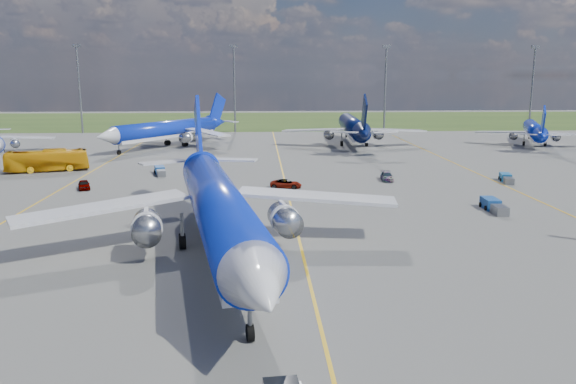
{
  "coord_description": "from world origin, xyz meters",
  "views": [
    {
      "loc": [
        -3.54,
        -40.05,
        14.82
      ],
      "look_at": [
        -0.91,
        11.86,
        4.0
      ],
      "focal_mm": 35.0,
      "sensor_mm": 36.0,
      "label": 1
    }
  ],
  "objects_px": {
    "service_car_b": "(286,184)",
    "baggage_tug_e": "(507,178)",
    "bg_jet_nnw": "(168,147)",
    "apron_bus": "(47,160)",
    "bg_jet_ne": "(533,145)",
    "bg_jet_n": "(353,145)",
    "service_car_c": "(387,176)",
    "baggage_tug_w": "(494,206)",
    "service_car_a": "(84,185)",
    "main_airliner": "(220,256)",
    "baggage_tug_c": "(160,171)"
  },
  "relations": [
    {
      "from": "bg_jet_ne",
      "to": "service_car_b",
      "type": "xyz_separation_m",
      "value": [
        -56.3,
        -45.53,
        0.59
      ]
    },
    {
      "from": "main_airliner",
      "to": "baggage_tug_w",
      "type": "xyz_separation_m",
      "value": [
        29.45,
        14.72,
        0.56
      ]
    },
    {
      "from": "bg_jet_n",
      "to": "service_car_b",
      "type": "height_order",
      "value": "bg_jet_n"
    },
    {
      "from": "apron_bus",
      "to": "service_car_b",
      "type": "xyz_separation_m",
      "value": [
        36.89,
        -15.34,
        -1.15
      ]
    },
    {
      "from": "service_car_b",
      "to": "service_car_c",
      "type": "bearing_deg",
      "value": -61.7
    },
    {
      "from": "apron_bus",
      "to": "baggage_tug_e",
      "type": "distance_m",
      "value": 69.54
    },
    {
      "from": "baggage_tug_w",
      "to": "baggage_tug_e",
      "type": "relative_size",
      "value": 1.1
    },
    {
      "from": "bg_jet_ne",
      "to": "baggage_tug_e",
      "type": "relative_size",
      "value": 6.93
    },
    {
      "from": "service_car_a",
      "to": "service_car_c",
      "type": "xyz_separation_m",
      "value": [
        41.63,
        4.19,
        -0.01
      ]
    },
    {
      "from": "service_car_c",
      "to": "baggage_tug_w",
      "type": "bearing_deg",
      "value": -61.05
    },
    {
      "from": "bg_jet_ne",
      "to": "service_car_b",
      "type": "bearing_deg",
      "value": 60.18
    },
    {
      "from": "bg_jet_nnw",
      "to": "baggage_tug_w",
      "type": "distance_m",
      "value": 74.61
    },
    {
      "from": "apron_bus",
      "to": "bg_jet_ne",
      "type": "bearing_deg",
      "value": -88.97
    },
    {
      "from": "service_car_c",
      "to": "baggage_tug_c",
      "type": "xyz_separation_m",
      "value": [
        -33.5,
        6.91,
        -0.07
      ]
    },
    {
      "from": "bg_jet_n",
      "to": "main_airliner",
      "type": "xyz_separation_m",
      "value": [
        -23.76,
        -76.39,
        0.0
      ]
    },
    {
      "from": "bg_jet_nnw",
      "to": "baggage_tug_e",
      "type": "bearing_deg",
      "value": -4.13
    },
    {
      "from": "bg_jet_n",
      "to": "bg_jet_ne",
      "type": "xyz_separation_m",
      "value": [
        39.44,
        -2.15,
        0.0
      ]
    },
    {
      "from": "bg_jet_n",
      "to": "baggage_tug_w",
      "type": "relative_size",
      "value": 7.89
    },
    {
      "from": "apron_bus",
      "to": "baggage_tug_w",
      "type": "bearing_deg",
      "value": -133.18
    },
    {
      "from": "bg_jet_n",
      "to": "apron_bus",
      "type": "distance_m",
      "value": 62.75
    },
    {
      "from": "bg_jet_nnw",
      "to": "bg_jet_n",
      "type": "xyz_separation_m",
      "value": [
        39.74,
        2.48,
        0.0
      ]
    },
    {
      "from": "bg_jet_n",
      "to": "service_car_c",
      "type": "distance_m",
      "value": 42.84
    },
    {
      "from": "bg_jet_nnw",
      "to": "baggage_tug_w",
      "type": "bearing_deg",
      "value": -18.82
    },
    {
      "from": "baggage_tug_w",
      "to": "baggage_tug_e",
      "type": "bearing_deg",
      "value": 64.48
    },
    {
      "from": "service_car_a",
      "to": "baggage_tug_c",
      "type": "xyz_separation_m",
      "value": [
        8.13,
        11.1,
        -0.08
      ]
    },
    {
      "from": "service_car_b",
      "to": "baggage_tug_e",
      "type": "bearing_deg",
      "value": -74.59
    },
    {
      "from": "bg_jet_nnw",
      "to": "bg_jet_n",
      "type": "bearing_deg",
      "value": 37.25
    },
    {
      "from": "baggage_tug_w",
      "to": "baggage_tug_c",
      "type": "height_order",
      "value": "baggage_tug_w"
    },
    {
      "from": "service_car_b",
      "to": "baggage_tug_e",
      "type": "height_order",
      "value": "service_car_b"
    },
    {
      "from": "bg_jet_ne",
      "to": "bg_jet_n",
      "type": "bearing_deg",
      "value": 18.1
    },
    {
      "from": "apron_bus",
      "to": "service_car_c",
      "type": "xyz_separation_m",
      "value": [
        51.67,
        -10.44,
        -1.14
      ]
    },
    {
      "from": "bg_jet_nnw",
      "to": "service_car_b",
      "type": "relative_size",
      "value": 9.54
    },
    {
      "from": "apron_bus",
      "to": "baggage_tug_c",
      "type": "xyz_separation_m",
      "value": [
        18.17,
        -3.53,
        -1.21
      ]
    },
    {
      "from": "baggage_tug_e",
      "to": "service_car_a",
      "type": "bearing_deg",
      "value": -164.13
    },
    {
      "from": "baggage_tug_w",
      "to": "bg_jet_ne",
      "type": "bearing_deg",
      "value": 62.8
    },
    {
      "from": "baggage_tug_w",
      "to": "main_airliner",
      "type": "bearing_deg",
      "value": -151.09
    },
    {
      "from": "bg_jet_ne",
      "to": "service_car_c",
      "type": "distance_m",
      "value": 58.1
    },
    {
      "from": "bg_jet_nnw",
      "to": "service_car_a",
      "type": "relative_size",
      "value": 11.41
    },
    {
      "from": "bg_jet_ne",
      "to": "main_airliner",
      "type": "distance_m",
      "value": 97.5
    },
    {
      "from": "bg_jet_n",
      "to": "service_car_a",
      "type": "relative_size",
      "value": 12.13
    },
    {
      "from": "bg_jet_n",
      "to": "baggage_tug_e",
      "type": "height_order",
      "value": "bg_jet_n"
    },
    {
      "from": "bg_jet_ne",
      "to": "baggage_tug_e",
      "type": "bearing_deg",
      "value": 81.01
    },
    {
      "from": "bg_jet_ne",
      "to": "service_car_c",
      "type": "height_order",
      "value": "bg_jet_ne"
    },
    {
      "from": "bg_jet_nnw",
      "to": "apron_bus",
      "type": "distance_m",
      "value": 33.03
    },
    {
      "from": "bg_jet_nnw",
      "to": "baggage_tug_c",
      "type": "height_order",
      "value": "bg_jet_nnw"
    },
    {
      "from": "main_airliner",
      "to": "service_car_b",
      "type": "height_order",
      "value": "main_airliner"
    },
    {
      "from": "bg_jet_n",
      "to": "service_car_b",
      "type": "relative_size",
      "value": 10.15
    },
    {
      "from": "bg_jet_nnw",
      "to": "baggage_tug_e",
      "type": "distance_m",
      "value": 68.86
    },
    {
      "from": "service_car_b",
      "to": "bg_jet_n",
      "type": "bearing_deg",
      "value": -9.5
    },
    {
      "from": "baggage_tug_e",
      "to": "baggage_tug_w",
      "type": "bearing_deg",
      "value": -104.25
    }
  ]
}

